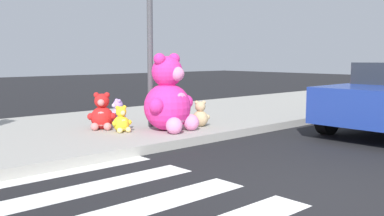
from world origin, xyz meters
TOP-DOWN VIEW (x-y plane):
  - ground_plane at (0.00, 0.00)m, footprint 60.00×60.00m
  - sidewalk at (0.00, 5.20)m, footprint 28.00×4.40m
  - sign_pole at (1.00, 4.40)m, footprint 0.56×0.11m
  - plush_pink_large at (0.97, 3.81)m, footprint 1.07×0.98m
  - plush_tan at (1.71, 3.77)m, footprint 0.35×0.36m
  - plush_brown at (1.71, 4.57)m, footprint 0.45×0.41m
  - plush_red at (0.14, 4.75)m, footprint 0.48×0.49m
  - plush_lavender at (0.75, 5.19)m, footprint 0.34×0.38m
  - plush_yellow at (0.23, 4.25)m, footprint 0.36×0.33m

SIDE VIEW (x-z plane):
  - ground_plane at x=0.00m, z-range 0.00..0.00m
  - sidewalk at x=0.00m, z-range 0.00..0.15m
  - plush_yellow at x=0.23m, z-range 0.10..0.58m
  - plush_lavender at x=0.75m, z-range 0.10..0.59m
  - plush_tan at x=1.71m, z-range 0.10..0.60m
  - plush_brown at x=1.71m, z-range 0.09..0.68m
  - plush_red at x=0.14m, z-range 0.08..0.77m
  - plush_pink_large at x=0.97m, z-range 0.01..1.41m
  - sign_pole at x=1.00m, z-range 0.25..3.45m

